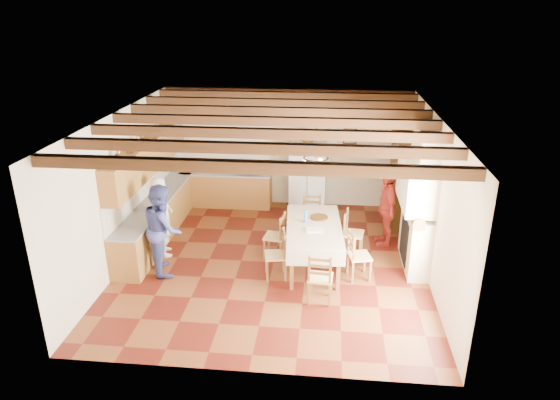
% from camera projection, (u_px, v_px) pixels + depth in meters
% --- Properties ---
extents(floor, '(6.00, 6.50, 0.02)m').
position_uv_depth(floor, '(274.00, 263.00, 10.16)').
color(floor, '#50160D').
rests_on(floor, ground).
extents(ceiling, '(6.00, 6.50, 0.02)m').
position_uv_depth(ceiling, '(273.00, 116.00, 9.04)').
color(ceiling, white).
rests_on(ceiling, ground).
extents(wall_back, '(6.00, 0.02, 3.00)m').
position_uv_depth(wall_back, '(288.00, 148.00, 12.61)').
color(wall_back, beige).
rests_on(wall_back, ground).
extents(wall_front, '(6.00, 0.02, 3.00)m').
position_uv_depth(wall_front, '(246.00, 281.00, 6.59)').
color(wall_front, beige).
rests_on(wall_front, ground).
extents(wall_left, '(0.02, 6.50, 3.00)m').
position_uv_depth(wall_left, '(123.00, 188.00, 9.88)').
color(wall_left, beige).
rests_on(wall_left, ground).
extents(wall_right, '(0.02, 6.50, 3.00)m').
position_uv_depth(wall_right, '(433.00, 199.00, 9.32)').
color(wall_right, beige).
rests_on(wall_right, ground).
extents(ceiling_beams, '(6.00, 6.30, 0.16)m').
position_uv_depth(ceiling_beams, '(273.00, 121.00, 9.08)').
color(ceiling_beams, '#321F0F').
rests_on(ceiling_beams, ground).
extents(lower_cabinets_left, '(0.60, 4.30, 0.86)m').
position_uv_depth(lower_cabinets_left, '(160.00, 217.00, 11.21)').
color(lower_cabinets_left, brown).
rests_on(lower_cabinets_left, ground).
extents(lower_cabinets_back, '(2.30, 0.60, 0.86)m').
position_uv_depth(lower_cabinets_back, '(227.00, 189.00, 12.86)').
color(lower_cabinets_back, brown).
rests_on(lower_cabinets_back, ground).
extents(countertop_left, '(0.62, 4.30, 0.04)m').
position_uv_depth(countertop_left, '(158.00, 198.00, 11.05)').
color(countertop_left, gray).
rests_on(countertop_left, lower_cabinets_left).
extents(countertop_back, '(2.34, 0.62, 0.04)m').
position_uv_depth(countertop_back, '(226.00, 173.00, 12.70)').
color(countertop_back, gray).
rests_on(countertop_back, lower_cabinets_back).
extents(backsplash_left, '(0.03, 4.30, 0.60)m').
position_uv_depth(backsplash_left, '(144.00, 184.00, 10.95)').
color(backsplash_left, silver).
rests_on(backsplash_left, ground).
extents(backsplash_back, '(2.30, 0.03, 0.60)m').
position_uv_depth(backsplash_back, '(228.00, 157.00, 12.84)').
color(backsplash_back, silver).
rests_on(backsplash_back, ground).
extents(upper_cabinets, '(0.35, 4.20, 0.70)m').
position_uv_depth(upper_cabinets, '(148.00, 156.00, 10.70)').
color(upper_cabinets, brown).
rests_on(upper_cabinets, ground).
extents(fireplace, '(0.56, 1.60, 2.80)m').
position_uv_depth(fireplace, '(415.00, 200.00, 9.57)').
color(fireplace, beige).
rests_on(fireplace, ground).
extents(wall_picture, '(0.34, 0.03, 0.42)m').
position_uv_depth(wall_picture, '(350.00, 136.00, 12.31)').
color(wall_picture, black).
rests_on(wall_picture, ground).
extents(refrigerator, '(0.90, 0.75, 1.76)m').
position_uv_depth(refrigerator, '(308.00, 178.00, 12.35)').
color(refrigerator, silver).
rests_on(refrigerator, floor).
extents(hutch, '(0.54, 1.21, 2.17)m').
position_uv_depth(hutch, '(402.00, 181.00, 11.48)').
color(hutch, '#39230F').
rests_on(hutch, floor).
extents(dining_table, '(1.19, 2.11, 0.89)m').
position_uv_depth(dining_table, '(314.00, 229.00, 9.74)').
color(dining_table, silver).
rests_on(dining_table, floor).
extents(chandelier, '(0.47, 0.47, 0.03)m').
position_uv_depth(chandelier, '(316.00, 158.00, 9.21)').
color(chandelier, black).
rests_on(chandelier, ground).
extents(chair_left_near, '(0.47, 0.48, 0.96)m').
position_uv_depth(chair_left_near, '(276.00, 254.00, 9.45)').
color(chair_left_near, brown).
rests_on(chair_left_near, floor).
extents(chair_left_far, '(0.46, 0.47, 0.96)m').
position_uv_depth(chair_left_far, '(275.00, 235.00, 10.21)').
color(chair_left_far, brown).
rests_on(chair_left_far, floor).
extents(chair_right_near, '(0.49, 0.50, 0.96)m').
position_uv_depth(chair_right_near, '(359.00, 255.00, 9.42)').
color(chair_right_near, brown).
rests_on(chair_right_near, floor).
extents(chair_right_far, '(0.47, 0.48, 0.96)m').
position_uv_depth(chair_right_far, '(354.00, 233.00, 10.33)').
color(chair_right_far, brown).
rests_on(chair_right_far, floor).
extents(chair_end_near, '(0.45, 0.44, 0.96)m').
position_uv_depth(chair_end_near, '(320.00, 277.00, 8.69)').
color(chair_end_near, brown).
rests_on(chair_end_near, floor).
extents(chair_end_far, '(0.43, 0.41, 0.96)m').
position_uv_depth(chair_end_far, '(311.00, 217.00, 11.08)').
color(chair_end_far, brown).
rests_on(chair_end_far, floor).
extents(person_man, '(0.63, 0.73, 1.70)m').
position_uv_depth(person_man, '(163.00, 216.00, 10.21)').
color(person_man, white).
rests_on(person_man, floor).
extents(person_woman_blue, '(0.96, 1.06, 1.79)m').
position_uv_depth(person_woman_blue, '(163.00, 229.00, 9.55)').
color(person_woman_blue, '#404A97').
rests_on(person_woman_blue, floor).
extents(person_woman_red, '(0.51, 1.02, 1.67)m').
position_uv_depth(person_woman_red, '(387.00, 208.00, 10.64)').
color(person_woman_red, '#A62C23').
rests_on(person_woman_red, floor).
extents(microwave, '(0.51, 0.35, 0.28)m').
position_uv_depth(microwave, '(248.00, 168.00, 12.59)').
color(microwave, silver).
rests_on(microwave, countertop_back).
extents(fridge_vase, '(0.38, 0.38, 0.34)m').
position_uv_depth(fridge_vase, '(308.00, 136.00, 11.96)').
color(fridge_vase, '#39230F').
rests_on(fridge_vase, refrigerator).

